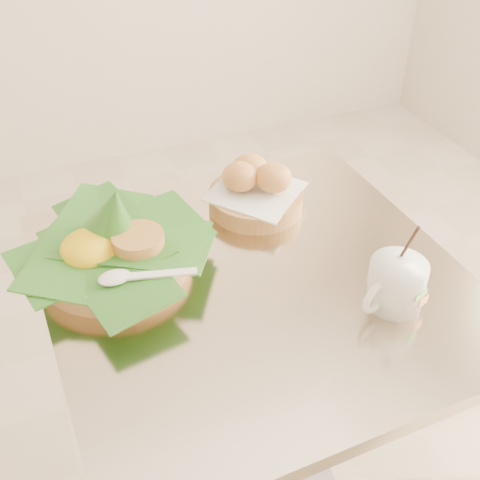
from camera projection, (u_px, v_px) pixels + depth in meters
name	position (u px, v px, depth m)	size (l,w,h in m)	color
cafe_table	(254.00, 362.00, 1.18)	(0.72, 0.72, 0.75)	gray
rice_basket	(112.00, 245.00, 1.04)	(0.34, 0.34, 0.17)	tan
bread_basket	(255.00, 190.00, 1.19)	(0.22, 0.22, 0.10)	tan
coffee_mug	(395.00, 283.00, 0.97)	(0.13, 0.10, 0.16)	white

